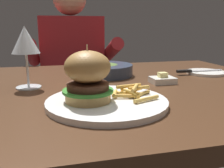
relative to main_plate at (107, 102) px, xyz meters
The scene contains 10 objects.
dining_table 0.25m from the main_plate, 65.50° to the left, with size 1.15×0.91×0.74m.
main_plate is the anchor object (origin of this frame).
burger_sandwich 0.08m from the main_plate, behind, with size 0.12×0.12×0.13m.
fries_pile 0.07m from the main_plate, ahead, with size 0.11×0.11×0.03m.
wine_glass 0.33m from the main_plate, 130.98° to the left, with size 0.08×0.08×0.19m.
bread_plate 0.56m from the main_plate, 32.55° to the left, with size 0.15×0.15×0.01m, color white.
table_knife 0.52m from the main_plate, 35.36° to the left, with size 0.20×0.02×0.01m.
butter_dish 0.30m from the main_plate, 39.01° to the left, with size 0.08×0.06×0.04m.
soup_bowl 0.37m from the main_plate, 78.95° to the left, with size 0.22×0.22×0.05m.
diner_person 0.96m from the main_plate, 90.13° to the left, with size 0.51×0.36×1.18m.
Camera 1 is at (-0.22, -0.77, 0.92)m, focal length 40.00 mm.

